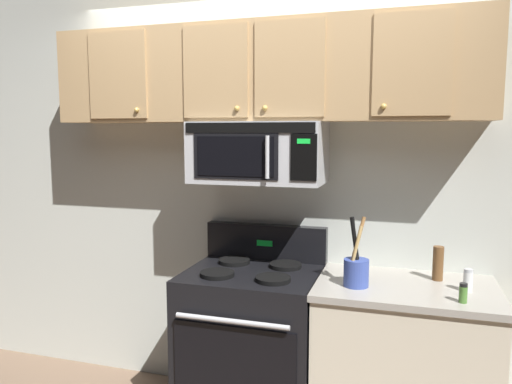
# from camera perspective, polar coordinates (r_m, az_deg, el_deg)

# --- Properties ---
(back_wall) EXTENTS (5.20, 0.10, 2.70)m
(back_wall) POSITION_cam_1_polar(r_m,az_deg,el_deg) (3.11, 1.63, 0.65)
(back_wall) COLOR silver
(back_wall) RESTS_ON ground_plane
(stove_range) EXTENTS (0.76, 0.69, 1.12)m
(stove_range) POSITION_cam_1_polar(r_m,az_deg,el_deg) (3.00, -0.39, -17.12)
(stove_range) COLOR black
(stove_range) RESTS_ON ground_plane
(over_range_microwave) EXTENTS (0.76, 0.43, 0.35)m
(over_range_microwave) POSITION_cam_1_polar(r_m,az_deg,el_deg) (2.85, 0.29, 4.62)
(over_range_microwave) COLOR #B7BABF
(upper_cabinets) EXTENTS (2.50, 0.36, 0.55)m
(upper_cabinets) POSITION_cam_1_polar(r_m,az_deg,el_deg) (2.90, 0.49, 13.57)
(upper_cabinets) COLOR tan
(counter_segment) EXTENTS (0.93, 0.65, 0.90)m
(counter_segment) POSITION_cam_1_polar(r_m,az_deg,el_deg) (2.90, 16.63, -18.71)
(counter_segment) COLOR beige
(counter_segment) RESTS_ON ground_plane
(utensil_crock_blue) EXTENTS (0.13, 0.13, 0.36)m
(utensil_crock_blue) POSITION_cam_1_polar(r_m,az_deg,el_deg) (2.62, 11.52, -8.73)
(utensil_crock_blue) COLOR #384C9E
(utensil_crock_blue) RESTS_ON counter_segment
(salt_shaker) EXTENTS (0.05, 0.05, 0.12)m
(salt_shaker) POSITION_cam_1_polar(r_m,az_deg,el_deg) (2.70, 23.33, -9.39)
(salt_shaker) COLOR white
(salt_shaker) RESTS_ON counter_segment
(pepper_mill) EXTENTS (0.06, 0.06, 0.18)m
(pepper_mill) POSITION_cam_1_polar(r_m,az_deg,el_deg) (2.84, 20.32, -7.75)
(pepper_mill) COLOR brown
(pepper_mill) RESTS_ON counter_segment
(spice_jar) EXTENTS (0.04, 0.04, 0.09)m
(spice_jar) POSITION_cam_1_polar(r_m,az_deg,el_deg) (2.54, 22.86, -10.73)
(spice_jar) COLOR #4C7F33
(spice_jar) RESTS_ON counter_segment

